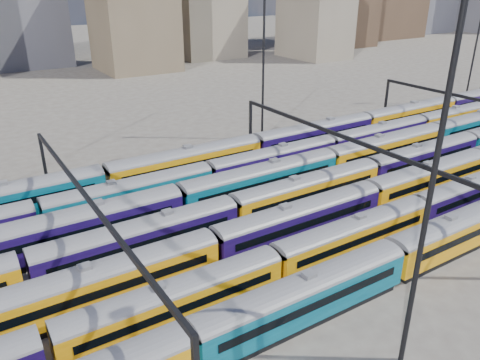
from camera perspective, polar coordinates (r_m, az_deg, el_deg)
ground at (r=52.91m, az=4.18°, el=-4.69°), size 500.00×500.00×0.00m
rake_1 at (r=53.08m, az=20.88°, el=-3.27°), size 112.21×2.74×4.60m
rake_2 at (r=47.98m, az=7.33°, el=-4.46°), size 100.29×2.94×4.94m
rake_3 at (r=61.11m, az=15.58°, el=1.16°), size 121.62×2.97×4.99m
rake_4 at (r=51.29m, az=-7.45°, el=-2.28°), size 129.90×3.17×5.34m
rake_5 at (r=58.06m, az=-3.86°, el=0.78°), size 119.59×2.92×4.91m
rake_6 at (r=61.90m, az=-6.52°, el=2.40°), size 153.11×3.20×5.39m
gantry_1 at (r=42.22m, az=-18.05°, el=-3.19°), size 0.35×40.35×8.03m
gantry_2 at (r=56.31m, az=12.64°, el=4.10°), size 0.35×40.35×8.03m
mast_2 at (r=29.79m, az=22.46°, el=0.07°), size 1.40×0.50×25.60m
mast_3 at (r=75.72m, az=2.89°, el=15.11°), size 1.40×0.50×25.60m
mast_5 at (r=109.88m, az=26.98°, el=15.32°), size 1.40×0.50×25.60m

